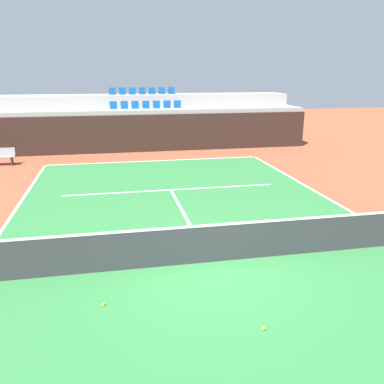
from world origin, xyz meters
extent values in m
plane|color=brown|center=(0.00, 0.00, 0.00)|extent=(80.00, 80.00, 0.00)
cube|color=#2D7238|center=(0.00, 0.00, 0.01)|extent=(11.00, 24.00, 0.01)
cube|color=white|center=(0.00, 11.95, 0.01)|extent=(11.00, 0.10, 0.00)
cube|color=white|center=(0.00, 6.40, 0.01)|extent=(8.26, 0.10, 0.00)
cube|color=white|center=(0.00, 3.20, 0.01)|extent=(0.10, 6.40, 0.00)
cube|color=black|center=(0.00, 14.74, 1.06)|extent=(19.09, 0.30, 2.12)
cube|color=#9E9E99|center=(0.00, 16.09, 1.18)|extent=(19.09, 2.40, 2.36)
cube|color=#9E9E99|center=(0.00, 18.49, 1.53)|extent=(19.09, 2.40, 3.07)
cube|color=#145193|center=(-1.93, 16.09, 2.38)|extent=(0.44, 0.44, 0.04)
cube|color=#145193|center=(-1.93, 16.29, 2.60)|extent=(0.44, 0.04, 0.40)
cube|color=#145193|center=(-1.28, 16.09, 2.38)|extent=(0.44, 0.44, 0.04)
cube|color=#145193|center=(-1.28, 16.29, 2.60)|extent=(0.44, 0.04, 0.40)
cube|color=#145193|center=(-0.64, 16.09, 2.38)|extent=(0.44, 0.44, 0.04)
cube|color=#145193|center=(-0.64, 16.29, 2.60)|extent=(0.44, 0.04, 0.40)
cube|color=#145193|center=(0.00, 16.09, 2.38)|extent=(0.44, 0.44, 0.04)
cube|color=#145193|center=(0.00, 16.29, 2.60)|extent=(0.44, 0.04, 0.40)
cube|color=#145193|center=(0.64, 16.09, 2.38)|extent=(0.44, 0.44, 0.04)
cube|color=#145193|center=(0.64, 16.29, 2.60)|extent=(0.44, 0.04, 0.40)
cube|color=#145193|center=(1.28, 16.09, 2.38)|extent=(0.44, 0.44, 0.04)
cube|color=#145193|center=(1.28, 16.29, 2.60)|extent=(0.44, 0.04, 0.40)
cube|color=#145193|center=(1.93, 16.09, 2.38)|extent=(0.44, 0.44, 0.04)
cube|color=#145193|center=(1.93, 16.29, 2.60)|extent=(0.44, 0.04, 0.40)
cube|color=#145193|center=(-1.93, 18.49, 3.09)|extent=(0.44, 0.44, 0.04)
cube|color=#145193|center=(-1.93, 18.69, 3.31)|extent=(0.44, 0.04, 0.40)
cube|color=#145193|center=(-1.28, 18.49, 3.09)|extent=(0.44, 0.44, 0.04)
cube|color=#145193|center=(-1.28, 18.69, 3.31)|extent=(0.44, 0.04, 0.40)
cube|color=#145193|center=(-0.64, 18.49, 3.09)|extent=(0.44, 0.44, 0.04)
cube|color=#145193|center=(-0.64, 18.69, 3.31)|extent=(0.44, 0.04, 0.40)
cube|color=#145193|center=(0.00, 18.49, 3.09)|extent=(0.44, 0.44, 0.04)
cube|color=#145193|center=(0.00, 18.69, 3.31)|extent=(0.44, 0.04, 0.40)
cube|color=#145193|center=(0.64, 18.49, 3.09)|extent=(0.44, 0.44, 0.04)
cube|color=#145193|center=(0.64, 18.69, 3.31)|extent=(0.44, 0.04, 0.40)
cube|color=#145193|center=(1.28, 18.49, 3.09)|extent=(0.44, 0.44, 0.04)
cube|color=#145193|center=(1.28, 18.69, 3.31)|extent=(0.44, 0.04, 0.40)
cube|color=#145193|center=(1.93, 18.49, 3.09)|extent=(0.44, 0.44, 0.04)
cube|color=#145193|center=(1.93, 18.69, 3.31)|extent=(0.44, 0.04, 0.40)
cube|color=#333338|center=(0.00, 0.00, 0.47)|extent=(10.90, 0.02, 0.92)
cube|color=white|center=(0.00, 0.00, 0.96)|extent=(10.90, 0.04, 0.05)
cube|color=#2D2D33|center=(-7.06, 12.27, 0.21)|extent=(0.06, 0.06, 0.42)
cube|color=#2D2D33|center=(-7.06, 12.55, 0.21)|extent=(0.06, 0.06, 0.42)
sphere|color=#CCE033|center=(0.28, -2.81, 0.04)|extent=(0.07, 0.07, 0.07)
sphere|color=#CCE033|center=(-2.51, -1.45, 0.04)|extent=(0.07, 0.07, 0.07)
camera|label=1|loc=(-2.19, -8.64, 4.40)|focal=37.81mm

